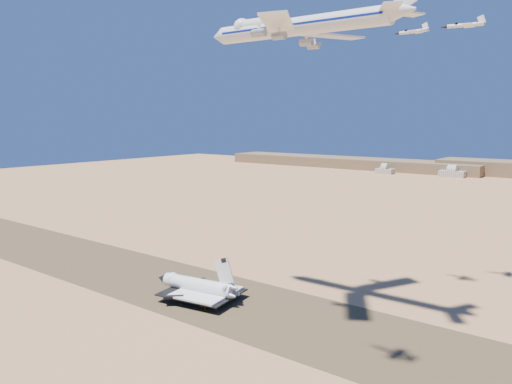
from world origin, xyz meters
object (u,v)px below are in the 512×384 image
Objects in this scene: crew_c at (205,308)px; crew_b at (202,307)px; shuttle at (198,287)px; crew_a at (205,307)px; carrier_747 at (293,27)px; chase_jet_d at (464,25)px; chase_jet_c at (412,32)px.

crew_b is at bearing 16.96° from crew_c.
shuttle is 21.88× the size of crew_c.
shuttle reaches higher than crew_c.
carrier_747 is at bearing -69.02° from crew_a.
chase_jet_c is at bearing -139.38° from chase_jet_d.
chase_jet_c is (48.91, 62.82, 100.60)m from crew_c.
crew_a is at bearing -122.68° from chase_jet_c.
chase_jet_c is (49.56, 62.36, 100.57)m from crew_a.
chase_jet_d is at bearing 55.27° from chase_jet_c.
crew_a is 144.89m from chase_jet_d.
chase_jet_c is at bearing 34.27° from shuttle.
carrier_747 is 47.09× the size of crew_b.
crew_c reaches higher than crew_b.
shuttle is at bearing -144.41° from chase_jet_d.
crew_b is 128.89m from chase_jet_c.
crew_b is 2.29m from crew_c.
crew_a is at bearing -142.47° from carrier_747.
shuttle is at bearing -160.66° from carrier_747.
crew_b is at bearing -138.49° from chase_jet_d.
chase_jet_d is at bearing -74.52° from crew_b.
carrier_747 is at bearing -132.37° from chase_jet_d.
crew_a reaches higher than crew_b.
carrier_747 reaches higher than shuttle.
chase_jet_d reaches higher than chase_jet_c.
crew_b is (8.40, -6.52, -4.04)m from shuttle.
chase_jet_d is at bearing 35.60° from shuttle.
carrier_747 reaches higher than crew_a.
chase_jet_c is at bearing -95.81° from crew_c.
shuttle is at bearing -1.76° from crew_c.
crew_c is (-23.66, -19.94, -98.94)m from carrier_747.
chase_jet_d reaches higher than shuttle.
crew_b is at bearing -123.61° from chase_jet_c.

